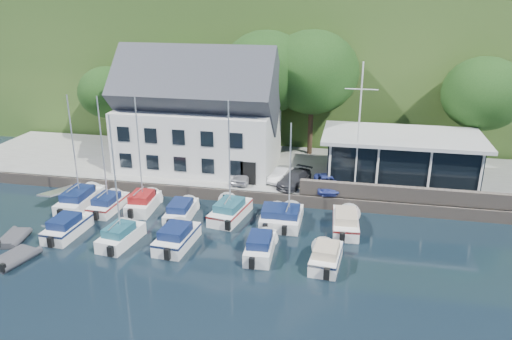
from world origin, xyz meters
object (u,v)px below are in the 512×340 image
object	(u,v)px
car_white	(282,175)
boat_r2_1	(116,184)
boat_r1_0	(74,150)
boat_r1_3	(181,209)
car_silver	(244,174)
flagpole	(359,129)
car_dgrey	(294,179)
harbor_building	(199,120)
club_pavilion	(401,158)
boat_r1_6	(290,171)
boat_r1_1	(104,161)
boat_r2_0	(67,225)
boat_r1_5	(272,214)
dinghy_0	(14,237)
boat_r1_7	(346,220)
car_blue	(327,183)
dinghy_1	(13,257)
boat_r2_4	(326,255)
boat_r2_2	(177,235)
boat_r2_3	(260,244)
boat_r1_2	(139,154)
boat_r1_4	(229,161)

from	to	relation	value
car_white	boat_r2_1	xyz separation A→B (m)	(-9.36, -11.56, 2.86)
boat_r1_0	boat_r1_3	distance (m)	9.60
car_silver	flagpole	xyz separation A→B (m)	(9.37, -0.30, 4.61)
car_dgrey	boat_r2_1	xyz separation A→B (m)	(-10.58, -10.70, 2.82)
harbor_building	club_pavilion	world-z (taller)	harbor_building
club_pavilion	boat_r1_6	world-z (taller)	boat_r1_6
boat_r1_1	boat_r2_0	distance (m)	5.72
car_dgrey	boat_r1_5	world-z (taller)	car_dgrey
dinghy_0	boat_r1_6	bearing A→B (deg)	9.05
boat_r1_7	car_blue	bearing A→B (deg)	106.01
boat_r1_1	boat_r1_7	size ratio (longest dim) A/B	1.26
boat_r1_3	dinghy_0	size ratio (longest dim) A/B	2.10
harbor_building	dinghy_1	size ratio (longest dim) A/B	4.65
car_silver	car_dgrey	xyz separation A→B (m)	(4.40, -0.09, -0.01)
harbor_building	car_dgrey	bearing A→B (deg)	-20.18
boat_r1_1	boat_r2_4	world-z (taller)	boat_r1_1
flagpole	boat_r2_2	world-z (taller)	flagpole
flagpole	boat_r1_1	world-z (taller)	flagpole
car_blue	boat_r2_0	xyz separation A→B (m)	(-17.64, -9.85, -0.84)
harbor_building	boat_r1_6	world-z (taller)	harbor_building
harbor_building	car_silver	xyz separation A→B (m)	(4.94, -3.34, -3.73)
boat_r1_7	car_white	bearing A→B (deg)	129.10
boat_r2_4	flagpole	bearing A→B (deg)	86.63
boat_r2_3	boat_r2_1	bearing A→B (deg)	179.77
flagpole	boat_r2_4	world-z (taller)	flagpole
boat_r1_3	boat_r2_0	distance (m)	8.21
boat_r2_4	dinghy_1	distance (m)	19.99
harbor_building	boat_r1_2	bearing A→B (deg)	-103.48
boat_r1_6	boat_r1_0	bearing A→B (deg)	-179.88
club_pavilion	car_dgrey	bearing A→B (deg)	-161.30
boat_r1_3	car_white	bearing A→B (deg)	42.93
car_white	boat_r2_2	world-z (taller)	car_white
boat_r1_0	dinghy_0	size ratio (longest dim) A/B	3.43
boat_r1_6	car_blue	bearing A→B (deg)	63.58
harbor_building	boat_r2_1	distance (m)	14.22
harbor_building	car_blue	world-z (taller)	harbor_building
boat_r1_2	boat_r1_3	bearing A→B (deg)	-17.14
car_dgrey	boat_r2_3	xyz separation A→B (m)	(-0.92, -10.29, -0.86)
boat_r1_3	boat_r1_0	bearing A→B (deg)	175.00
car_white	boat_r2_3	distance (m)	11.18
car_silver	boat_r1_4	bearing A→B (deg)	-84.54
boat_r1_6	boat_r2_3	world-z (taller)	boat_r1_6
car_dgrey	club_pavilion	bearing A→B (deg)	37.83
car_silver	boat_r1_1	distance (m)	11.56
boat_r1_7	boat_r1_0	bearing A→B (deg)	177.27
boat_r1_7	dinghy_1	xyz separation A→B (m)	(-20.69, -9.08, -0.37)
boat_r1_5	boat_r2_4	distance (m)	6.92
harbor_building	flagpole	world-z (taller)	flagpole
boat_r1_6	dinghy_0	xyz separation A→B (m)	(-18.36, -6.51, -3.90)
club_pavilion	car_silver	world-z (taller)	club_pavilion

